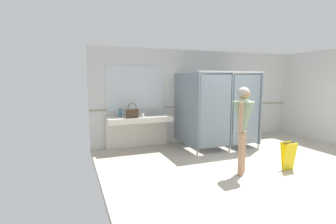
# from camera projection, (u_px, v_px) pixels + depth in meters

# --- Properties ---
(ground_plane) EXTENTS (6.81, 6.20, 0.10)m
(ground_plane) POSITION_uv_depth(u_px,v_px,m) (271.00, 171.00, 5.24)
(ground_plane) COLOR #B2A899
(wall_back) EXTENTS (6.81, 0.12, 2.70)m
(wall_back) POSITION_uv_depth(u_px,v_px,m) (204.00, 96.00, 7.71)
(wall_back) COLOR silver
(wall_back) RESTS_ON ground_plane
(wall_back_tile_band) EXTENTS (6.81, 0.01, 0.06)m
(wall_back_tile_band) POSITION_uv_depth(u_px,v_px,m) (205.00, 106.00, 7.69)
(wall_back_tile_band) COLOR #9E937F
(wall_back_tile_band) RESTS_ON wall_back
(vanity_counter) EXTENTS (1.71, 0.60, 0.98)m
(vanity_counter) POSITION_uv_depth(u_px,v_px,m) (139.00, 124.00, 6.76)
(vanity_counter) COLOR silver
(vanity_counter) RESTS_ON ground_plane
(mirror_panel) EXTENTS (1.61, 0.02, 1.20)m
(mirror_panel) POSITION_uv_depth(u_px,v_px,m) (136.00, 88.00, 6.83)
(mirror_panel) COLOR silver
(mirror_panel) RESTS_ON wall_back
(bathroom_stalls) EXTENTS (1.91, 1.49, 2.05)m
(bathroom_stalls) POSITION_uv_depth(u_px,v_px,m) (220.00, 108.00, 6.78)
(bathroom_stalls) COLOR gray
(bathroom_stalls) RESTS_ON ground_plane
(person_standing) EXTENTS (0.57, 0.57, 1.70)m
(person_standing) POSITION_uv_depth(u_px,v_px,m) (243.00, 119.00, 4.80)
(person_standing) COLOR tan
(person_standing) RESTS_ON ground_plane
(handbag) EXTENTS (0.30, 0.12, 0.38)m
(handbag) POSITION_uv_depth(u_px,v_px,m) (132.00, 113.00, 6.41)
(handbag) COLOR #3F2D1E
(handbag) RESTS_ON vanity_counter
(soap_dispenser) EXTENTS (0.07, 0.07, 0.22)m
(soap_dispenser) POSITION_uv_depth(u_px,v_px,m) (120.00, 113.00, 6.63)
(soap_dispenser) COLOR teal
(soap_dispenser) RESTS_ON vanity_counter
(paper_cup) EXTENTS (0.07, 0.07, 0.09)m
(paper_cup) POSITION_uv_depth(u_px,v_px,m) (143.00, 115.00, 6.53)
(paper_cup) COLOR white
(paper_cup) RESTS_ON vanity_counter
(wet_floor_sign) EXTENTS (0.28, 0.19, 0.58)m
(wet_floor_sign) POSITION_uv_depth(u_px,v_px,m) (288.00, 156.00, 5.11)
(wet_floor_sign) COLOR yellow
(wet_floor_sign) RESTS_ON ground_plane
(floor_drain_cover) EXTENTS (0.14, 0.14, 0.01)m
(floor_drain_cover) POSITION_uv_depth(u_px,v_px,m) (229.00, 177.00, 4.78)
(floor_drain_cover) COLOR #B7BABF
(floor_drain_cover) RESTS_ON ground_plane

